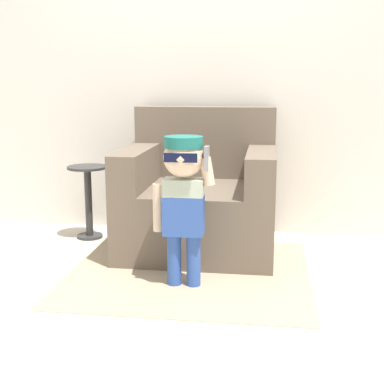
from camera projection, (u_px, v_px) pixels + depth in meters
name	position (u px, v px, depth m)	size (l,w,h in m)	color
ground_plane	(190.00, 256.00, 3.60)	(10.00, 10.00, 0.00)	beige
wall_back	(203.00, 61.00, 4.01)	(10.00, 0.05, 2.60)	silver
armchair	(200.00, 200.00, 3.71)	(1.02, 0.93, 0.97)	#6B5B4C
person_child	(183.00, 188.00, 2.96)	(0.35, 0.26, 0.86)	#3356AD
side_table	(88.00, 195.00, 3.96)	(0.29, 0.29, 0.54)	#333333
rug	(189.00, 271.00, 3.29)	(1.46, 1.37, 0.01)	tan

